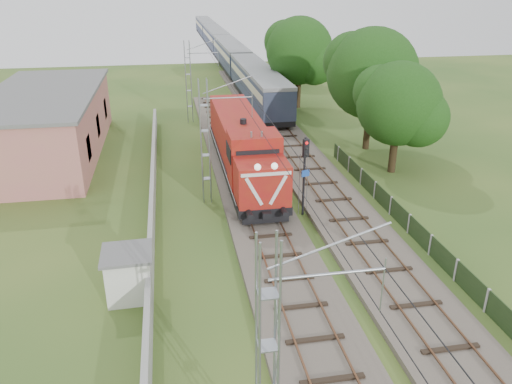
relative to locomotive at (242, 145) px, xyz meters
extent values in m
plane|color=#2C4E1D|center=(0.00, -16.26, -2.35)|extent=(140.00, 140.00, 0.00)
cube|color=#6B6054|center=(0.00, -9.26, -2.20)|extent=(4.20, 70.00, 0.30)
cube|color=black|center=(0.00, -9.26, -2.00)|extent=(2.40, 70.00, 0.10)
cube|color=brown|center=(-0.85, -9.26, -1.93)|extent=(0.08, 70.00, 0.05)
cube|color=brown|center=(0.85, -9.26, -1.93)|extent=(0.08, 70.00, 0.05)
cube|color=#6B6054|center=(5.00, 3.74, -2.20)|extent=(4.20, 80.00, 0.30)
cube|color=black|center=(5.00, 3.74, -2.00)|extent=(2.40, 80.00, 0.10)
cube|color=brown|center=(4.15, 3.74, -1.93)|extent=(0.08, 80.00, 0.05)
cube|color=brown|center=(5.85, 3.74, -1.93)|extent=(0.08, 80.00, 0.05)
cylinder|color=gray|center=(-1.50, -24.26, 4.45)|extent=(3.00, 0.08, 0.08)
cylinder|color=gray|center=(-1.50, -4.26, 4.45)|extent=(3.00, 0.08, 0.08)
cylinder|color=gray|center=(-1.50, 15.74, 4.45)|extent=(3.00, 0.08, 0.08)
cylinder|color=black|center=(0.00, -4.26, 3.15)|extent=(0.03, 70.00, 0.03)
cylinder|color=black|center=(0.00, -4.26, 4.45)|extent=(0.03, 70.00, 0.03)
cube|color=#9E9E99|center=(-6.50, -4.26, -1.60)|extent=(0.25, 40.00, 1.50)
cube|color=#AF705E|center=(-15.00, 7.74, 0.15)|extent=(8.00, 20.00, 5.00)
cube|color=#606060|center=(-15.00, 7.74, 2.75)|extent=(8.40, 20.40, 0.25)
cube|color=black|center=(-11.05, 1.74, -0.15)|extent=(0.10, 1.60, 1.80)
cube|color=black|center=(-11.05, 7.74, -0.15)|extent=(0.10, 1.60, 1.80)
cube|color=black|center=(-11.05, 13.74, -0.15)|extent=(0.10, 1.60, 1.80)
cube|color=black|center=(8.00, -13.26, -1.75)|extent=(0.05, 32.00, 1.15)
cube|color=#9E9E99|center=(8.00, 1.74, -1.75)|extent=(0.12, 0.12, 1.20)
cube|color=black|center=(0.00, 0.13, -1.32)|extent=(3.19, 18.06, 0.53)
cube|color=black|center=(0.00, -5.71, -1.64)|extent=(2.34, 3.83, 0.53)
cube|color=black|center=(0.00, 5.97, -1.64)|extent=(2.34, 3.83, 0.53)
cube|color=black|center=(0.00, -8.79, -1.74)|extent=(2.76, 0.27, 0.37)
cube|color=maroon|center=(0.00, -7.57, 0.17)|extent=(3.08, 2.66, 2.44)
sphere|color=white|center=(-0.48, -8.85, 1.55)|extent=(0.38, 0.38, 0.38)
sphere|color=white|center=(0.48, -8.85, 1.55)|extent=(0.38, 0.38, 0.38)
cube|color=silver|center=(-0.69, -8.92, 0.11)|extent=(1.07, 0.06, 1.78)
cube|color=silver|center=(0.69, -8.92, 0.11)|extent=(1.07, 0.06, 1.78)
cube|color=silver|center=(0.00, -8.92, 1.12)|extent=(2.87, 0.06, 0.19)
cube|color=maroon|center=(0.00, -4.97, 0.65)|extent=(3.19, 2.55, 3.40)
cube|color=black|center=(0.00, -6.27, 1.18)|extent=(2.66, 0.06, 0.96)
cube|color=maroon|center=(0.00, 2.73, 0.33)|extent=(2.98, 12.86, 2.76)
cylinder|color=black|center=(0.00, -0.51, 1.87)|extent=(0.47, 0.47, 0.43)
cylinder|color=gray|center=(-0.32, -5.82, 2.51)|extent=(0.13, 0.13, 0.37)
cylinder|color=gray|center=(0.32, -5.82, 2.51)|extent=(0.13, 0.13, 0.37)
cube|color=black|center=(5.00, 21.25, -1.43)|extent=(3.03, 22.96, 0.52)
cube|color=#303650|center=(5.00, 21.25, 0.24)|extent=(3.13, 22.96, 2.82)
cube|color=beige|center=(5.00, 21.25, 0.76)|extent=(3.17, 22.04, 0.78)
cube|color=gray|center=(5.00, 21.25, 1.80)|extent=(3.18, 22.96, 0.37)
cube|color=black|center=(5.00, 45.26, -1.43)|extent=(3.03, 22.96, 0.52)
cube|color=#303650|center=(5.00, 45.26, 0.24)|extent=(3.13, 22.96, 2.82)
cube|color=beige|center=(5.00, 45.26, 0.76)|extent=(3.17, 22.04, 0.78)
cube|color=gray|center=(5.00, 45.26, 1.80)|extent=(3.18, 22.96, 0.37)
cube|color=black|center=(5.00, 69.27, -1.43)|extent=(3.03, 22.96, 0.52)
cube|color=#303650|center=(5.00, 69.27, 0.24)|extent=(3.13, 22.96, 2.82)
cube|color=beige|center=(5.00, 69.27, 0.76)|extent=(3.17, 22.04, 0.78)
cube|color=gray|center=(5.00, 69.27, 1.80)|extent=(3.18, 22.96, 0.37)
cube|color=black|center=(5.00, 93.27, -1.43)|extent=(3.03, 22.96, 0.52)
cube|color=#303650|center=(5.00, 93.27, 0.24)|extent=(3.13, 22.96, 2.82)
cube|color=beige|center=(5.00, 93.27, 0.76)|extent=(3.17, 22.04, 0.78)
cube|color=gray|center=(5.00, 93.27, 1.80)|extent=(3.18, 22.96, 0.37)
cylinder|color=black|center=(2.64, -7.33, 0.14)|extent=(0.14, 0.14, 4.98)
cube|color=black|center=(2.64, -7.48, 2.03)|extent=(0.40, 0.32, 1.10)
sphere|color=red|center=(2.64, -7.60, 2.38)|extent=(0.18, 0.18, 0.18)
sphere|color=black|center=(2.64, -7.60, 2.03)|extent=(0.18, 0.18, 0.18)
sphere|color=black|center=(2.64, -7.60, 1.68)|extent=(0.18, 0.18, 0.18)
cube|color=#1B45A3|center=(2.69, -7.45, 0.44)|extent=(0.54, 0.22, 0.40)
cube|color=silver|center=(-7.40, -14.29, -1.28)|extent=(1.99, 1.99, 2.15)
cube|color=#606060|center=(-7.40, -14.29, -0.11)|extent=(2.29, 2.29, 0.15)
cylinder|color=#312314|center=(11.21, -1.25, -0.50)|extent=(0.56, 0.56, 3.70)
sphere|color=#193E11|center=(11.21, -1.25, 2.86)|extent=(6.05, 6.05, 6.05)
sphere|color=#193E11|center=(12.42, -2.16, 2.02)|extent=(4.24, 4.24, 4.24)
sphere|color=#193E11|center=(10.15, -0.19, 3.53)|extent=(3.94, 3.94, 3.94)
cylinder|color=#312314|center=(11.38, 4.39, -0.09)|extent=(0.54, 0.54, 4.53)
sphere|color=#193E11|center=(11.38, 4.39, 4.03)|extent=(7.41, 7.41, 7.41)
sphere|color=#193E11|center=(12.86, 3.28, 3.00)|extent=(5.19, 5.19, 5.19)
sphere|color=#193E11|center=(10.08, 5.69, 4.85)|extent=(4.82, 4.82, 4.82)
cylinder|color=#312314|center=(9.31, 19.84, -0.13)|extent=(0.61, 0.61, 4.44)
sphere|color=#193E11|center=(9.31, 19.84, 3.90)|extent=(7.27, 7.27, 7.27)
sphere|color=#193E11|center=(10.76, 18.75, 2.89)|extent=(5.09, 5.09, 5.09)
sphere|color=#193E11|center=(8.04, 21.11, 4.71)|extent=(4.72, 4.72, 4.72)
cylinder|color=#312314|center=(11.97, 33.72, -0.47)|extent=(0.51, 0.51, 3.77)
sphere|color=#193E11|center=(11.97, 33.72, 2.96)|extent=(6.17, 6.17, 6.17)
sphere|color=#193E11|center=(13.21, 32.80, 2.10)|extent=(4.32, 4.32, 4.32)
sphere|color=#193E11|center=(10.89, 34.80, 3.64)|extent=(4.01, 4.01, 4.01)
camera|label=1|loc=(-5.08, -34.30, 11.18)|focal=35.00mm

